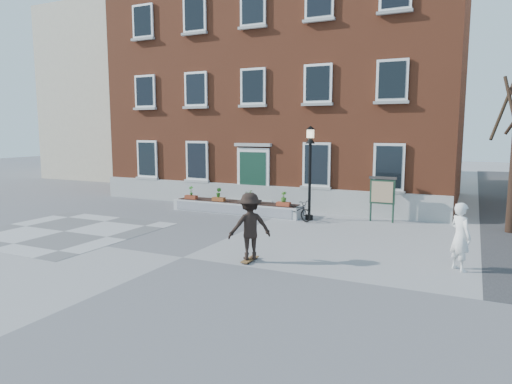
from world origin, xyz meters
The scene contains 10 objects.
ground centered at (0.00, 0.00, 0.00)m, with size 100.00×100.00×0.00m, color gray.
checker_patch centered at (-6.00, 1.00, 0.01)m, with size 6.00×6.00×0.01m, color #58585B.
distant_building centered at (-18.00, 20.00, 6.50)m, with size 10.00×12.00×13.00m, color beige.
bicycle centered at (1.06, 6.77, 0.43)m, with size 0.58×1.66×0.87m, color black.
bystander centered at (7.43, 2.17, 0.92)m, with size 0.67×0.44×1.85m, color white.
brick_building centered at (-2.00, 13.98, 6.30)m, with size 18.40×10.85×12.60m.
planter_assembly centered at (-1.99, 7.18, 0.31)m, with size 6.20×1.12×1.15m.
lamp_post centered at (1.50, 7.10, 2.54)m, with size 0.40×0.40×3.93m.
notice_board centered at (4.34, 7.94, 1.26)m, with size 1.10×0.16×1.87m.
skateboarder centered at (1.98, 0.49, 1.03)m, with size 1.41×1.34×1.99m.
Camera 1 is at (7.63, -10.92, 3.74)m, focal length 32.00 mm.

